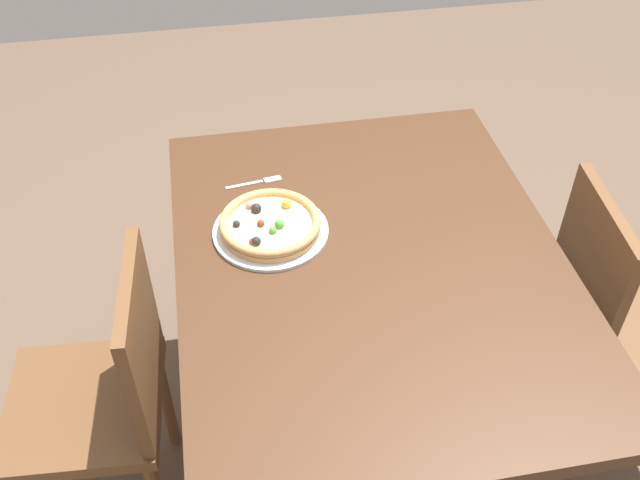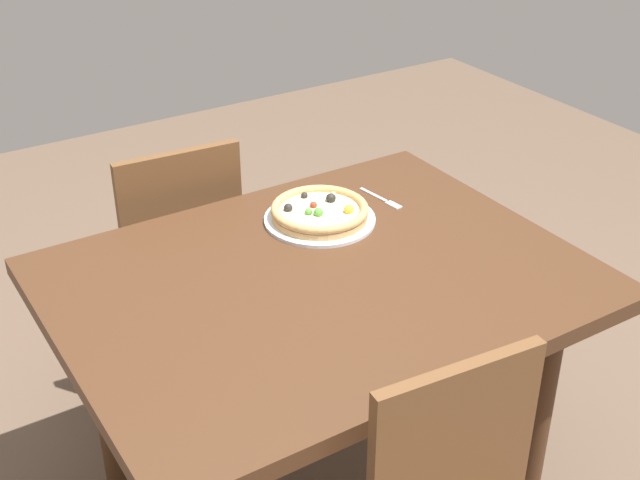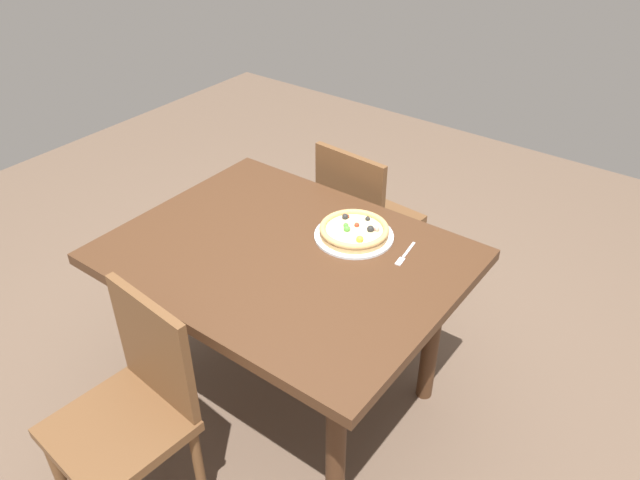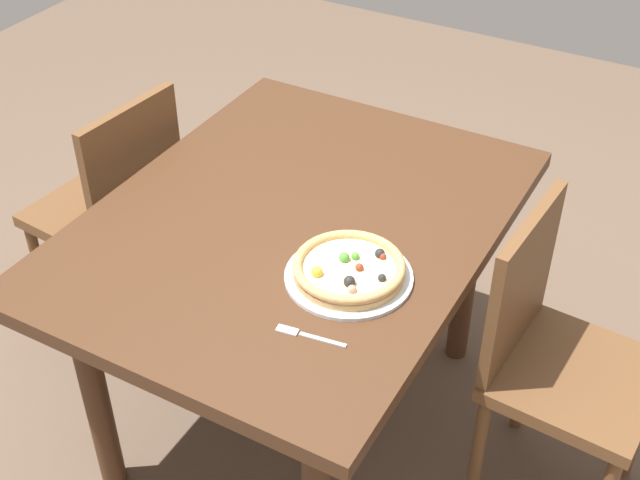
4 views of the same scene
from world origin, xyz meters
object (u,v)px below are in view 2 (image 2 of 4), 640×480
(fork, at_px, (383,200))
(pizza, at_px, (320,211))
(dining_table, at_px, (320,307))
(plate, at_px, (320,219))
(chair_near, at_px, (174,253))

(fork, bearing_deg, pizza, -96.11)
(dining_table, xyz_separation_m, plate, (-0.15, -0.24, 0.10))
(chair_near, relative_size, pizza, 3.30)
(plate, distance_m, pizza, 0.03)
(dining_table, relative_size, plate, 4.16)
(dining_table, height_order, plate, plate)
(dining_table, xyz_separation_m, fork, (-0.37, -0.25, 0.10))
(pizza, xyz_separation_m, fork, (-0.22, -0.01, -0.03))
(plate, relative_size, fork, 1.88)
(chair_near, relative_size, plate, 2.88)
(dining_table, height_order, pizza, pizza)
(dining_table, xyz_separation_m, pizza, (-0.15, -0.24, 0.13))
(chair_near, distance_m, pizza, 0.61)
(plate, bearing_deg, chair_near, -61.59)
(plate, bearing_deg, fork, -178.22)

